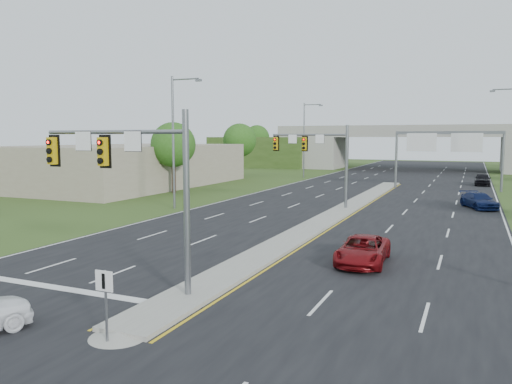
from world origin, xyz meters
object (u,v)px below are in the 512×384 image
Objects in this scene: sign_gantry at (446,144)px; car_far_b at (479,200)px; signal_mast_near at (134,171)px; signal_mast_far at (320,152)px; overpass at (417,151)px; car_far_a at (363,250)px; car_far_c at (483,179)px; keep_right_sign at (105,294)px.

car_far_b is at bearing -76.76° from sign_gantry.
signal_mast_far is (0.00, 25.00, 0.00)m from signal_mast_near.
overpass reaches higher than car_far_a.
sign_gantry is 2.56× the size of car_far_c.
car_far_c is at bearing -68.74° from overpass.
sign_gantry is 2.49× the size of car_far_a.
signal_mast_near reaches higher than car_far_a.
overpass is 72.47m from car_far_a.
signal_mast_far is 1.55× the size of car_far_c.
sign_gantry is 37.49m from car_far_a.
car_far_c is (4.03, 7.54, -4.45)m from sign_gantry.
car_far_a is at bearing 47.40° from signal_mast_near.
overpass is at bearing 90.00° from keep_right_sign.
sign_gantry is 0.14× the size of overpass.
signal_mast_far is 19.06m from car_far_a.
signal_mast_far is 55.13m from overpass.
signal_mast_near reaches higher than sign_gantry.
signal_mast_near is 3.18× the size of keep_right_sign.
signal_mast_far reaches higher than keep_right_sign.
overpass is (-6.68, 35.08, -1.69)m from sign_gantry.
keep_right_sign is 50.04m from sign_gantry.
signal_mast_near is 11.38m from car_far_a.
keep_right_sign reaches higher than car_far_b.
car_far_a is at bearing -67.27° from signal_mast_far.
signal_mast_far is at bearing -92.35° from overpass.
overpass is (0.00, 84.53, 2.04)m from keep_right_sign.
sign_gantry is (8.95, 44.99, 0.51)m from signal_mast_near.
sign_gantry reaches higher than car_far_a.
signal_mast_far is at bearing -114.11° from sign_gantry.
signal_mast_near is 54.26m from car_far_c.
sign_gantry is at bearing 82.30° from keep_right_sign.
overpass reaches higher than signal_mast_near.
keep_right_sign reaches higher than car_far_c.
overpass is at bearing 91.79° from car_far_a.
car_far_c is (10.71, -27.54, -2.76)m from overpass.
keep_right_sign is at bearing -97.70° from sign_gantry.
car_far_c is at bearing 76.12° from signal_mast_near.
car_far_b is 1.01× the size of car_far_c.
signal_mast_far is at bearing 179.61° from car_far_b.
sign_gantry is at bearing 78.75° from signal_mast_near.
car_far_b is at bearing 23.00° from signal_mast_far.
car_far_b is at bearing 67.70° from signal_mast_near.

